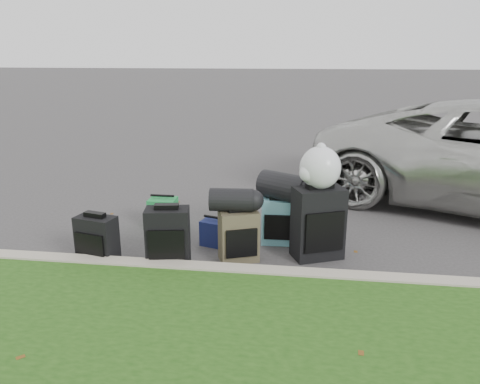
# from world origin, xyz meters

# --- Properties ---
(ground) EXTENTS (120.00, 120.00, 0.00)m
(ground) POSITION_xyz_m (0.00, 0.00, 0.00)
(ground) COLOR #383535
(ground) RESTS_ON ground
(curb) EXTENTS (120.00, 0.18, 0.15)m
(curb) POSITION_xyz_m (0.00, -1.00, 0.07)
(curb) COLOR #9E937F
(curb) RESTS_ON ground
(suitcase_small_black) EXTENTS (0.46, 0.32, 0.52)m
(suitcase_small_black) POSITION_xyz_m (-1.48, -0.79, 0.26)
(suitcase_small_black) COLOR black
(suitcase_small_black) RESTS_ON ground
(suitcase_large_black_left) EXTENTS (0.48, 0.34, 0.64)m
(suitcase_large_black_left) POSITION_xyz_m (-0.72, -0.77, 0.32)
(suitcase_large_black_left) COLOR black
(suitcase_large_black_left) RESTS_ON ground
(suitcase_olive) EXTENTS (0.47, 0.38, 0.55)m
(suitcase_olive) POSITION_xyz_m (-0.02, -0.51, 0.28)
(suitcase_olive) COLOR #393423
(suitcase_olive) RESTS_ON ground
(suitcase_teal) EXTENTS (0.38, 0.23, 0.53)m
(suitcase_teal) POSITION_xyz_m (0.37, 0.02, 0.27)
(suitcase_teal) COLOR #56949F
(suitcase_teal) RESTS_ON ground
(suitcase_large_black_right) EXTENTS (0.60, 0.49, 0.78)m
(suitcase_large_black_right) POSITION_xyz_m (0.82, -0.31, 0.39)
(suitcase_large_black_right) COLOR black
(suitcase_large_black_right) RESTS_ON ground
(tote_green) EXTENTS (0.34, 0.27, 0.38)m
(tote_green) POSITION_xyz_m (-1.11, 0.34, 0.19)
(tote_green) COLOR #1C813A
(tote_green) RESTS_ON ground
(tote_navy) EXTENTS (0.33, 0.29, 0.30)m
(tote_navy) POSITION_xyz_m (-0.36, -0.13, 0.15)
(tote_navy) COLOR navy
(tote_navy) RESTS_ON ground
(duffel_left) EXTENTS (0.47, 0.27, 0.24)m
(duffel_left) POSITION_xyz_m (-0.09, -0.51, 0.68)
(duffel_left) COLOR black
(duffel_left) RESTS_ON suitcase_olive
(duffel_right) EXTENTS (0.65, 0.56, 0.32)m
(duffel_right) POSITION_xyz_m (0.43, 0.01, 0.69)
(duffel_right) COLOR black
(duffel_right) RESTS_ON suitcase_teal
(trash_bag) EXTENTS (0.43, 0.43, 0.43)m
(trash_bag) POSITION_xyz_m (0.81, -0.29, 1.00)
(trash_bag) COLOR silver
(trash_bag) RESTS_ON suitcase_large_black_right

